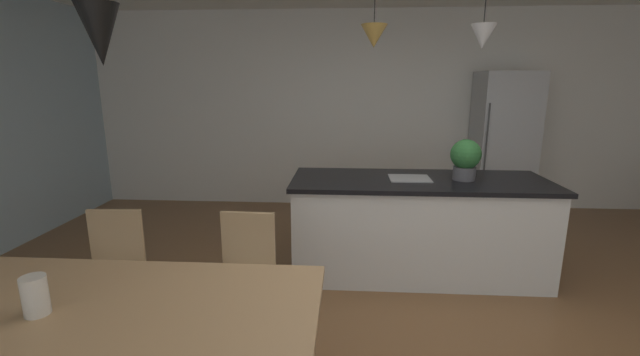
{
  "coord_description": "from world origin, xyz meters",
  "views": [
    {
      "loc": [
        -0.47,
        -2.62,
        1.75
      ],
      "look_at": [
        -0.67,
        0.44,
        1.03
      ],
      "focal_mm": 23.12,
      "sensor_mm": 36.0,
      "label": 1
    }
  ],
  "objects": [
    {
      "name": "chair_far_left",
      "position": [
        -2.1,
        -0.07,
        0.47
      ],
      "size": [
        0.43,
        0.43,
        0.87
      ],
      "color": "tan",
      "rests_on": "ground_plane"
    },
    {
      "name": "refrigerator",
      "position": [
        1.56,
        2.86,
        0.94
      ],
      "size": [
        0.71,
        0.67,
        1.88
      ],
      "color": "#B2B5B7",
      "rests_on": "ground_plane"
    },
    {
      "name": "pendant_over_island_aux",
      "position": [
        0.63,
        1.02,
        2.11
      ],
      "size": [
        0.2,
        0.2,
        0.69
      ],
      "color": "black"
    },
    {
      "name": "dining_table",
      "position": [
        -1.63,
        -0.92,
        0.66
      ],
      "size": [
        2.08,
        0.95,
        0.72
      ],
      "color": "tan",
      "rests_on": "ground_plane"
    },
    {
      "name": "ground_plane",
      "position": [
        0.0,
        0.0,
        -0.02
      ],
      "size": [
        10.0,
        8.4,
        0.04
      ],
      "primitive_type": "cube",
      "color": "brown"
    },
    {
      "name": "chair_far_right",
      "position": [
        -1.16,
        -0.07,
        0.47
      ],
      "size": [
        0.42,
        0.42,
        0.87
      ],
      "color": "tan",
      "rests_on": "ground_plane"
    },
    {
      "name": "kitchen_island",
      "position": [
        0.19,
        1.02,
        0.46
      ],
      "size": [
        2.28,
        0.87,
        0.91
      ],
      "color": "silver",
      "rests_on": "ground_plane"
    },
    {
      "name": "wall_back_kitchen",
      "position": [
        0.0,
        3.26,
        1.35
      ],
      "size": [
        10.0,
        0.12,
        2.7
      ],
      "primitive_type": "cube",
      "color": "white",
      "rests_on": "ground_plane"
    },
    {
      "name": "vase_on_dining_table",
      "position": [
        -1.86,
        -1.03,
        0.81
      ],
      "size": [
        0.11,
        0.11,
        0.18
      ],
      "color": "silver",
      "rests_on": "dining_table"
    },
    {
      "name": "pendant_over_table",
      "position": [
        -1.52,
        -0.85,
        1.95
      ],
      "size": [
        0.18,
        0.18,
        0.89
      ],
      "color": "black"
    },
    {
      "name": "potted_plant_on_island",
      "position": [
        0.57,
        1.02,
        1.1
      ],
      "size": [
        0.26,
        0.26,
        0.36
      ],
      "color": "#4C4C51",
      "rests_on": "kitchen_island"
    },
    {
      "name": "pendant_over_island_main",
      "position": [
        -0.26,
        1.02,
        2.12
      ],
      "size": [
        0.22,
        0.22,
        0.67
      ],
      "color": "black"
    }
  ]
}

